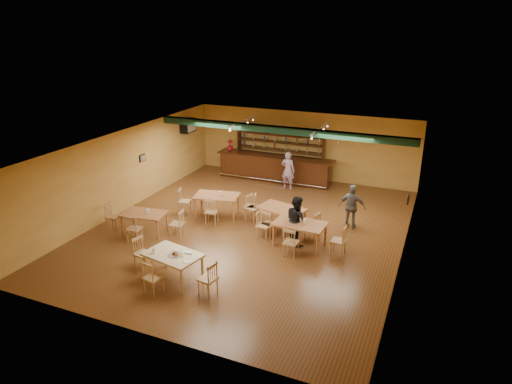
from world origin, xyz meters
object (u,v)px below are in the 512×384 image
at_px(bar_counter, 275,168).
at_px(near_table, 174,267).
at_px(dining_table_c, 145,223).
at_px(patron_right_a, 297,220).
at_px(patron_bar, 288,170).
at_px(dining_table_d, 300,234).
at_px(dining_table_a, 217,205).
at_px(dining_table_b, 281,218).

xyz_separation_m(bar_counter, near_table, (0.45, -8.93, -0.16)).
relative_size(dining_table_c, patron_right_a, 0.90).
distance_m(near_table, patron_bar, 8.13).
height_order(dining_table_c, patron_right_a, patron_right_a).
bearing_deg(near_table, dining_table_c, 150.47).
bearing_deg(dining_table_d, dining_table_c, -164.69).
height_order(dining_table_a, patron_bar, patron_bar).
distance_m(dining_table_b, near_table, 4.52).
relative_size(dining_table_b, near_table, 1.03).
bearing_deg(dining_table_c, bar_counter, 65.01).
xyz_separation_m(bar_counter, patron_right_a, (2.82, -5.50, 0.23)).
bearing_deg(dining_table_a, patron_right_a, -28.78).
bearing_deg(dining_table_b, dining_table_a, -169.86).
xyz_separation_m(bar_counter, patron_bar, (0.90, -0.83, 0.25)).
bearing_deg(patron_right_a, dining_table_b, 0.10).
distance_m(dining_table_c, near_table, 3.33).
xyz_separation_m(near_table, patron_right_a, (2.37, 3.43, 0.39)).
xyz_separation_m(dining_table_c, near_table, (2.52, -2.18, 0.04)).
bearing_deg(bar_counter, dining_table_c, -107.06).
xyz_separation_m(dining_table_a, dining_table_c, (-1.54, -2.24, -0.03)).
height_order(dining_table_d, patron_bar, patron_bar).
distance_m(dining_table_b, patron_bar, 4.05).
bearing_deg(dining_table_c, dining_table_a, 47.59).
bearing_deg(patron_bar, dining_table_b, 111.47).
bearing_deg(dining_table_d, patron_right_a, 138.42).
bearing_deg(patron_right_a, dining_table_a, 28.70).
height_order(dining_table_a, dining_table_d, dining_table_d).
bearing_deg(dining_table_c, dining_table_b, 18.74).
relative_size(bar_counter, near_table, 3.50).
height_order(dining_table_b, patron_bar, patron_bar).
xyz_separation_m(dining_table_c, patron_right_a, (4.89, 1.26, 0.44)).
height_order(dining_table_c, near_table, near_table).
height_order(dining_table_b, dining_table_c, dining_table_b).
height_order(bar_counter, near_table, bar_counter).
relative_size(bar_counter, dining_table_d, 3.32).
bearing_deg(dining_table_d, patron_bar, 116.31).
bearing_deg(dining_table_b, patron_bar, 120.43).
bearing_deg(dining_table_a, patron_bar, 56.35).
bearing_deg(dining_table_c, near_table, -48.73).
bearing_deg(patron_bar, patron_right_a, 117.69).
xyz_separation_m(dining_table_c, patron_bar, (2.98, 5.93, 0.45)).
bearing_deg(dining_table_c, patron_bar, 55.42).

